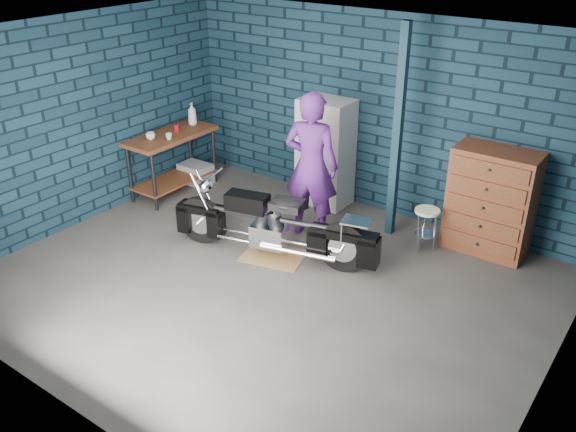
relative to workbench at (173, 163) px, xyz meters
The scene contains 15 objects.
ground 2.99m from the workbench, 24.78° to the right, with size 6.00×6.00×0.00m, color #4C4A47.
room_walls 3.12m from the workbench, 14.31° to the right, with size 6.02×5.01×2.71m.
support_post 3.43m from the workbench, 12.45° to the left, with size 0.10×0.10×2.70m, color #112B36.
workbench is the anchor object (origin of this frame).
drip_mat 2.50m from the workbench, 16.02° to the right, with size 0.74×0.56×0.01m, color olive.
motorcycle 2.46m from the workbench, 16.02° to the right, with size 2.21×0.60×0.97m, color black, non-canonical shape.
person 2.45m from the workbench, ahead, with size 0.69×0.46×1.90m, color #54217C.
storage_bin 0.53m from the workbench, 87.38° to the left, with size 0.49×0.35×0.30m, color #919499.
locker 2.27m from the workbench, 26.15° to the left, with size 0.71×0.51×1.52m, color silver.
tool_chest 4.51m from the workbench, 12.72° to the left, with size 0.99×0.55×1.31m, color brown.
shop_stool 3.83m from the workbench, ahead, with size 0.30×0.30×0.55m, color beige, non-canonical shape.
cup_a 0.61m from the workbench, 98.58° to the right, with size 0.13×0.13×0.10m, color beige.
cup_b 0.55m from the workbench, 49.17° to the right, with size 0.09×0.09×0.09m, color beige.
mug_red 0.52m from the workbench, 87.04° to the left, with size 0.08×0.08×0.11m, color maroon.
bottle 0.80m from the workbench, 94.69° to the left, with size 0.13×0.13×0.33m, color #919499.
Camera 1 is at (3.60, -4.60, 3.80)m, focal length 38.00 mm.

